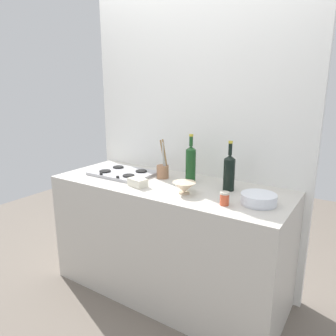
{
  "coord_description": "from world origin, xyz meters",
  "views": [
    {
      "loc": [
        1.23,
        -1.9,
        1.6
      ],
      "look_at": [
        0.0,
        0.0,
        1.02
      ],
      "focal_mm": 33.93,
      "sensor_mm": 36.0,
      "label": 1
    }
  ],
  "objects_px": {
    "butter_dish": "(138,182)",
    "utensil_crock": "(163,169)",
    "stovetop_hob": "(123,173)",
    "mixing_bowl": "(184,187)",
    "wine_bottle_leftmost": "(191,163)",
    "wine_bottle_mid_left": "(229,172)",
    "plate_stack": "(259,199)",
    "condiment_jar_front": "(225,198)"
  },
  "relations": [
    {
      "from": "stovetop_hob",
      "to": "utensil_crock",
      "type": "relative_size",
      "value": 1.59
    },
    {
      "from": "stovetop_hob",
      "to": "wine_bottle_leftmost",
      "type": "relative_size",
      "value": 1.37
    },
    {
      "from": "stovetop_hob",
      "to": "butter_dish",
      "type": "xyz_separation_m",
      "value": [
        0.3,
        -0.18,
        0.02
      ]
    },
    {
      "from": "plate_stack",
      "to": "mixing_bowl",
      "type": "xyz_separation_m",
      "value": [
        -0.48,
        -0.07,
        0.01
      ]
    },
    {
      "from": "plate_stack",
      "to": "mixing_bowl",
      "type": "height_order",
      "value": "mixing_bowl"
    },
    {
      "from": "utensil_crock",
      "to": "stovetop_hob",
      "type": "bearing_deg",
      "value": -163.96
    },
    {
      "from": "stovetop_hob",
      "to": "utensil_crock",
      "type": "xyz_separation_m",
      "value": [
        0.33,
        0.09,
        0.06
      ]
    },
    {
      "from": "mixing_bowl",
      "to": "utensil_crock",
      "type": "xyz_separation_m",
      "value": [
        -0.33,
        0.24,
        0.03
      ]
    },
    {
      "from": "wine_bottle_leftmost",
      "to": "utensil_crock",
      "type": "relative_size",
      "value": 1.16
    },
    {
      "from": "butter_dish",
      "to": "condiment_jar_front",
      "type": "xyz_separation_m",
      "value": [
        0.68,
        -0.01,
        0.01
      ]
    },
    {
      "from": "wine_bottle_mid_left",
      "to": "butter_dish",
      "type": "height_order",
      "value": "wine_bottle_mid_left"
    },
    {
      "from": "mixing_bowl",
      "to": "wine_bottle_leftmost",
      "type": "bearing_deg",
      "value": 110.45
    },
    {
      "from": "plate_stack",
      "to": "wine_bottle_mid_left",
      "type": "relative_size",
      "value": 0.65
    },
    {
      "from": "plate_stack",
      "to": "utensil_crock",
      "type": "xyz_separation_m",
      "value": [
        -0.82,
        0.16,
        0.04
      ]
    },
    {
      "from": "condiment_jar_front",
      "to": "mixing_bowl",
      "type": "bearing_deg",
      "value": 170.92
    },
    {
      "from": "wine_bottle_leftmost",
      "to": "wine_bottle_mid_left",
      "type": "xyz_separation_m",
      "value": [
        0.32,
        -0.03,
        -0.01
      ]
    },
    {
      "from": "stovetop_hob",
      "to": "mixing_bowl",
      "type": "distance_m",
      "value": 0.68
    },
    {
      "from": "mixing_bowl",
      "to": "utensil_crock",
      "type": "bearing_deg",
      "value": 144.47
    },
    {
      "from": "mixing_bowl",
      "to": "condiment_jar_front",
      "type": "xyz_separation_m",
      "value": [
        0.31,
        -0.05,
        -0.0
      ]
    },
    {
      "from": "wine_bottle_leftmost",
      "to": "condiment_jar_front",
      "type": "distance_m",
      "value": 0.53
    },
    {
      "from": "butter_dish",
      "to": "utensil_crock",
      "type": "relative_size",
      "value": 0.43
    },
    {
      "from": "mixing_bowl",
      "to": "butter_dish",
      "type": "bearing_deg",
      "value": -173.45
    },
    {
      "from": "stovetop_hob",
      "to": "wine_bottle_mid_left",
      "type": "relative_size",
      "value": 1.43
    },
    {
      "from": "wine_bottle_mid_left",
      "to": "butter_dish",
      "type": "distance_m",
      "value": 0.65
    },
    {
      "from": "wine_bottle_mid_left",
      "to": "utensil_crock",
      "type": "distance_m",
      "value": 0.56
    },
    {
      "from": "butter_dish",
      "to": "condiment_jar_front",
      "type": "relative_size",
      "value": 1.62
    },
    {
      "from": "stovetop_hob",
      "to": "condiment_jar_front",
      "type": "relative_size",
      "value": 6.01
    },
    {
      "from": "butter_dish",
      "to": "wine_bottle_mid_left",
      "type": "bearing_deg",
      "value": 24.99
    },
    {
      "from": "stovetop_hob",
      "to": "plate_stack",
      "type": "height_order",
      "value": "plate_stack"
    },
    {
      "from": "stovetop_hob",
      "to": "plate_stack",
      "type": "distance_m",
      "value": 1.15
    },
    {
      "from": "stovetop_hob",
      "to": "condiment_jar_front",
      "type": "height_order",
      "value": "condiment_jar_front"
    },
    {
      "from": "stovetop_hob",
      "to": "butter_dish",
      "type": "distance_m",
      "value": 0.35
    },
    {
      "from": "utensil_crock",
      "to": "wine_bottle_mid_left",
      "type": "bearing_deg",
      "value": -0.6
    },
    {
      "from": "wine_bottle_mid_left",
      "to": "utensil_crock",
      "type": "height_order",
      "value": "wine_bottle_mid_left"
    },
    {
      "from": "mixing_bowl",
      "to": "utensil_crock",
      "type": "relative_size",
      "value": 0.51
    },
    {
      "from": "wine_bottle_leftmost",
      "to": "mixing_bowl",
      "type": "bearing_deg",
      "value": -69.55
    },
    {
      "from": "wine_bottle_mid_left",
      "to": "butter_dish",
      "type": "bearing_deg",
      "value": -155.01
    },
    {
      "from": "stovetop_hob",
      "to": "plate_stack",
      "type": "bearing_deg",
      "value": -3.41
    },
    {
      "from": "wine_bottle_leftmost",
      "to": "mixing_bowl",
      "type": "xyz_separation_m",
      "value": [
        0.1,
        -0.26,
        -0.1
      ]
    },
    {
      "from": "stovetop_hob",
      "to": "utensil_crock",
      "type": "height_order",
      "value": "utensil_crock"
    },
    {
      "from": "stovetop_hob",
      "to": "wine_bottle_mid_left",
      "type": "distance_m",
      "value": 0.9
    },
    {
      "from": "plate_stack",
      "to": "butter_dish",
      "type": "xyz_separation_m",
      "value": [
        -0.85,
        -0.12,
        -0.0
      ]
    }
  ]
}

